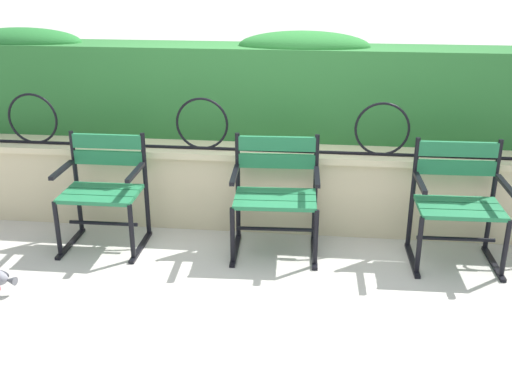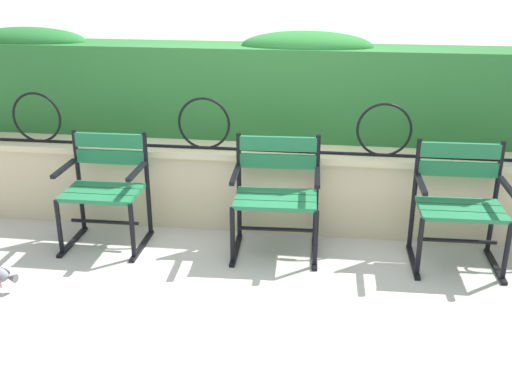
# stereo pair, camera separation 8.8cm
# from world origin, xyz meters

# --- Properties ---
(ground_plane) EXTENTS (60.00, 60.00, 0.00)m
(ground_plane) POSITION_xyz_m (0.00, 0.00, 0.00)
(ground_plane) COLOR #BCB7AD
(stone_wall) EXTENTS (8.14, 0.41, 0.66)m
(stone_wall) POSITION_xyz_m (0.00, 0.76, 0.33)
(stone_wall) COLOR beige
(stone_wall) RESTS_ON ground
(iron_arch_fence) EXTENTS (7.59, 0.02, 0.42)m
(iron_arch_fence) POSITION_xyz_m (-0.40, 0.69, 0.83)
(iron_arch_fence) COLOR black
(iron_arch_fence) RESTS_ON stone_wall
(hedge_row) EXTENTS (7.98, 0.47, 0.88)m
(hedge_row) POSITION_xyz_m (0.00, 1.17, 1.07)
(hedge_row) COLOR #2D7033
(hedge_row) RESTS_ON stone_wall
(park_chair_left) EXTENTS (0.61, 0.53, 0.85)m
(park_chair_left) POSITION_xyz_m (-1.19, 0.27, 0.46)
(park_chair_left) COLOR #237547
(park_chair_left) RESTS_ON ground
(park_chair_centre) EXTENTS (0.66, 0.55, 0.87)m
(park_chair_centre) POSITION_xyz_m (0.12, 0.32, 0.47)
(park_chair_centre) COLOR #237547
(park_chair_centre) RESTS_ON ground
(park_chair_right) EXTENTS (0.64, 0.54, 0.88)m
(park_chair_right) POSITION_xyz_m (1.43, 0.30, 0.47)
(park_chair_right) COLOR #237547
(park_chair_right) RESTS_ON ground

